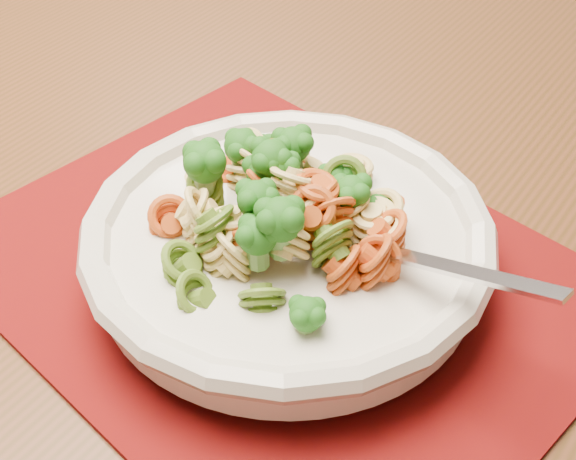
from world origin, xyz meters
The scene contains 5 objects.
dining_table centered at (0.50, -0.20, 0.61)m, with size 1.46×0.97×0.70m.
placemat centered at (0.44, -0.31, 0.70)m, with size 0.40×0.31×0.00m, color #640D04.
pasta_bowl centered at (0.45, -0.31, 0.73)m, with size 0.26×0.26×0.05m.
pasta_broccoli_heap centered at (0.45, -0.31, 0.75)m, with size 0.22×0.22×0.06m, color #E2BD6F, non-canonical shape.
fork centered at (0.50, -0.29, 0.75)m, with size 0.19×0.02×0.01m, color silver, non-canonical shape.
Camera 1 is at (0.68, -0.61, 1.07)m, focal length 50.00 mm.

